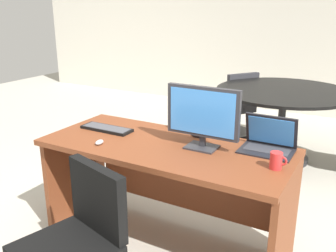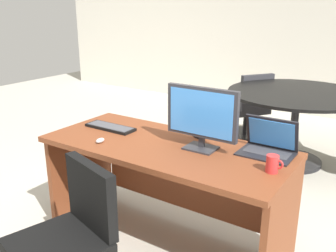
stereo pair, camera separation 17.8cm
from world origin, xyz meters
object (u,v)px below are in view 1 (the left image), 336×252
at_px(monitor, 203,114).
at_px(keyboard, 107,129).
at_px(laptop, 269,139).
at_px(desk_lamp, 200,102).
at_px(meeting_chair_near, 234,111).
at_px(desk, 169,172).
at_px(coffee_mug, 276,161).
at_px(mouse, 99,142).
at_px(meeting_table, 283,107).

xyz_separation_m(monitor, keyboard, (-0.77, -0.01, -0.22)).
distance_m(laptop, desk_lamp, 0.53).
bearing_deg(monitor, meeting_chair_near, 104.37).
bearing_deg(laptop, desk_lamp, 179.14).
distance_m(laptop, keyboard, 1.18).
xyz_separation_m(keyboard, desk_lamp, (0.66, 0.20, 0.24)).
bearing_deg(meeting_chair_near, laptop, -65.76).
relative_size(laptop, desk_lamp, 0.93).
height_order(laptop, desk_lamp, desk_lamp).
relative_size(monitor, meeting_chair_near, 0.58).
distance_m(desk, meeting_chair_near, 2.47).
bearing_deg(coffee_mug, laptop, 112.91).
relative_size(coffee_mug, meeting_chair_near, 0.12).
distance_m(mouse, desk_lamp, 0.73).
bearing_deg(meeting_table, desk_lamp, -97.07).
relative_size(meeting_table, meeting_chair_near, 1.69).
height_order(desk, monitor, monitor).
distance_m(monitor, desk_lamp, 0.22).
bearing_deg(laptop, coffee_mug, -67.09).
height_order(desk, meeting_table, meeting_table).
distance_m(desk_lamp, meeting_chair_near, 2.38).
relative_size(desk_lamp, coffee_mug, 3.55).
height_order(desk, keyboard, keyboard).
xyz_separation_m(monitor, meeting_table, (0.10, 1.90, -0.39)).
bearing_deg(meeting_chair_near, monitor, -75.63).
bearing_deg(desk, monitor, 3.10).
height_order(coffee_mug, meeting_table, coffee_mug).
bearing_deg(meeting_chair_near, meeting_table, -35.90).
relative_size(desk, meeting_chair_near, 1.98).
bearing_deg(meeting_table, coffee_mug, -78.56).
bearing_deg(meeting_table, monitor, -93.02).
distance_m(laptop, meeting_chair_near, 2.50).
bearing_deg(desk_lamp, monitor, -60.14).
bearing_deg(coffee_mug, keyboard, 176.39).
bearing_deg(keyboard, laptop, 9.62).
bearing_deg(desk_lamp, coffee_mug, -24.83).
height_order(mouse, meeting_table, same).
xyz_separation_m(coffee_mug, meeting_chair_near, (-1.12, 2.51, -0.48)).
relative_size(desk, meeting_table, 1.17).
bearing_deg(coffee_mug, meeting_chair_near, 114.09).
relative_size(desk_lamp, meeting_chair_near, 0.42).
distance_m(keyboard, mouse, 0.30).
distance_m(monitor, coffee_mug, 0.54).
height_order(keyboard, desk_lamp, desk_lamp).
bearing_deg(mouse, monitor, 23.82).
relative_size(mouse, coffee_mug, 0.71).
bearing_deg(meeting_table, laptop, -80.53).
distance_m(desk, desk_lamp, 0.53).
relative_size(monitor, mouse, 6.90).
relative_size(keyboard, meeting_chair_near, 0.47).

